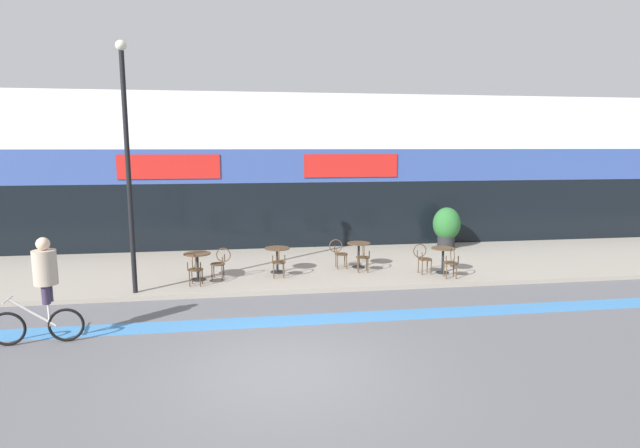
{
  "coord_description": "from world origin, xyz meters",
  "views": [
    {
      "loc": [
        -0.62,
        -8.03,
        3.83
      ],
      "look_at": [
        1.42,
        5.56,
        1.68
      ],
      "focal_mm": 28.0,
      "sensor_mm": 36.0,
      "label": 1
    }
  ],
  "objects": [
    {
      "name": "cafe_chair_0_near",
      "position": [
        -2.0,
        5.26,
        0.64
      ],
      "size": [
        0.44,
        0.6,
        0.9
      ],
      "rotation": [
        0.0,
        0.0,
        1.45
      ],
      "color": "#4C3823",
      "rests_on": "sidewalk_slab"
    },
    {
      "name": "bistro_table_0",
      "position": [
        -1.99,
        5.89,
        0.67
      ],
      "size": [
        0.75,
        0.75,
        0.76
      ],
      "color": "black",
      "rests_on": "sidewalk_slab"
    },
    {
      "name": "cafe_chair_1_near",
      "position": [
        0.26,
        5.77,
        0.64
      ],
      "size": [
        0.41,
        0.58,
        0.9
      ],
      "rotation": [
        0.0,
        0.0,
        1.55
      ],
      "color": "#4C3823",
      "rests_on": "sidewalk_slab"
    },
    {
      "name": "cafe_chair_3_near",
      "position": [
        5.07,
        4.98,
        0.64
      ],
      "size": [
        0.45,
        0.6,
        0.9
      ],
      "rotation": [
        0.0,
        0.0,
        1.44
      ],
      "color": "#4C3823",
      "rests_on": "sidewalk_slab"
    },
    {
      "name": "lamp_post",
      "position": [
        -3.47,
        4.88,
        3.64
      ],
      "size": [
        0.26,
        0.26,
        6.2
      ],
      "color": "black",
      "rests_on": "sidewalk_slab"
    },
    {
      "name": "bistro_table_2",
      "position": [
        2.79,
        6.66,
        0.67
      ],
      "size": [
        0.71,
        0.71,
        0.77
      ],
      "color": "black",
      "rests_on": "sidewalk_slab"
    },
    {
      "name": "bistro_table_3",
      "position": [
        5.08,
        5.61,
        0.66
      ],
      "size": [
        0.69,
        0.69,
        0.75
      ],
      "color": "black",
      "rests_on": "sidewalk_slab"
    },
    {
      "name": "ground_plane",
      "position": [
        0.0,
        0.0,
        0.0
      ],
      "size": [
        120.0,
        120.0,
        0.0
      ],
      "primitive_type": "plane",
      "color": "#5B5B60"
    },
    {
      "name": "cyclist_0",
      "position": [
        -4.53,
        1.99,
        1.23
      ],
      "size": [
        1.73,
        0.51,
        2.11
      ],
      "rotation": [
        0.0,
        0.0,
        3.2
      ],
      "color": "black",
      "rests_on": "ground"
    },
    {
      "name": "bike_lane_stripe",
      "position": [
        0.0,
        2.54,
        0.0
      ],
      "size": [
        36.0,
        0.7,
        0.01
      ],
      "primitive_type": "cube",
      "color": "#3D7AB7",
      "rests_on": "ground"
    },
    {
      "name": "bistro_table_1",
      "position": [
        0.26,
        6.4,
        0.65
      ],
      "size": [
        0.74,
        0.74,
        0.74
      ],
      "color": "black",
      "rests_on": "sidewalk_slab"
    },
    {
      "name": "cafe_chair_2_near",
      "position": [
        2.78,
        6.03,
        0.64
      ],
      "size": [
        0.45,
        0.6,
        0.9
      ],
      "rotation": [
        0.0,
        0.0,
        1.44
      ],
      "color": "#4C3823",
      "rests_on": "sidewalk_slab"
    },
    {
      "name": "sidewalk_slab",
      "position": [
        0.0,
        7.25,
        0.06
      ],
      "size": [
        40.0,
        5.5,
        0.12
      ],
      "primitive_type": "cube",
      "color": "gray",
      "rests_on": "ground"
    },
    {
      "name": "storefront_facade",
      "position": [
        0.0,
        11.97,
        2.84
      ],
      "size": [
        40.0,
        4.06,
        5.7
      ],
      "color": "silver",
      "rests_on": "ground"
    },
    {
      "name": "cafe_chair_2_side",
      "position": [
        2.16,
        6.66,
        0.64
      ],
      "size": [
        0.57,
        0.4,
        0.9
      ],
      "rotation": [
        0.0,
        0.0,
        0.0
      ],
      "color": "#4C3823",
      "rests_on": "sidewalk_slab"
    },
    {
      "name": "cafe_chair_3_side",
      "position": [
        4.46,
        5.61,
        0.64
      ],
      "size": [
        0.59,
        0.42,
        0.9
      ],
      "rotation": [
        0.0,
        0.0,
        0.06
      ],
      "color": "#4C3823",
      "rests_on": "sidewalk_slab"
    },
    {
      "name": "cafe_chair_0_side",
      "position": [
        -1.37,
        5.88,
        0.64
      ],
      "size": [
        0.6,
        0.45,
        0.9
      ],
      "rotation": [
        0.0,
        0.0,
        3.02
      ],
      "color": "#4C3823",
      "rests_on": "sidewalk_slab"
    },
    {
      "name": "planter_pot",
      "position": [
        6.64,
        9.1,
        0.93
      ],
      "size": [
        1.0,
        1.0,
        1.5
      ],
      "color": "#232326",
      "rests_on": "sidewalk_slab"
    }
  ]
}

